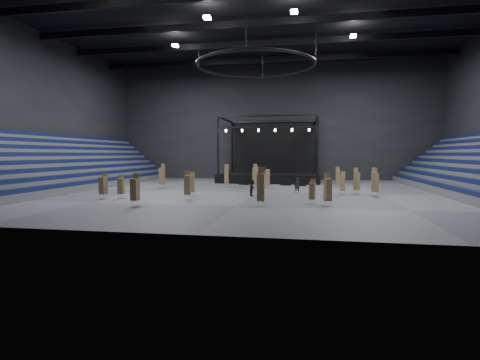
% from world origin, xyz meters
% --- Properties ---
extents(floor, '(50.00, 50.00, 0.00)m').
position_xyz_m(floor, '(0.00, 0.00, 0.00)').
color(floor, '#4A4A4D').
rests_on(floor, ground).
extents(ceiling, '(50.00, 42.00, 0.20)m').
position_xyz_m(ceiling, '(0.00, 0.00, 18.00)').
color(ceiling, black).
rests_on(ceiling, wall_back).
extents(wall_back, '(50.00, 0.20, 18.00)m').
position_xyz_m(wall_back, '(0.00, 21.00, 9.00)').
color(wall_back, black).
rests_on(wall_back, ground).
extents(wall_front, '(50.00, 0.20, 18.00)m').
position_xyz_m(wall_front, '(0.00, -21.00, 9.00)').
color(wall_front, black).
rests_on(wall_front, ground).
extents(wall_left, '(0.20, 42.00, 18.00)m').
position_xyz_m(wall_left, '(-25.00, 0.00, 9.00)').
color(wall_left, black).
rests_on(wall_left, ground).
extents(bleachers_left, '(7.20, 40.00, 6.40)m').
position_xyz_m(bleachers_left, '(-22.94, 0.00, 1.73)').
color(bleachers_left, '#505052').
rests_on(bleachers_left, floor).
extents(stage, '(14.00, 10.00, 9.20)m').
position_xyz_m(stage, '(0.00, 16.24, 1.45)').
color(stage, black).
rests_on(stage, floor).
extents(truss_ring, '(12.30, 12.30, 5.15)m').
position_xyz_m(truss_ring, '(-0.00, 0.00, 13.00)').
color(truss_ring, black).
rests_on(truss_ring, ceiling).
extents(roof_girders, '(49.00, 30.35, 0.70)m').
position_xyz_m(roof_girders, '(0.00, -0.00, 17.20)').
color(roof_girders, black).
rests_on(roof_girders, ceiling).
extents(floodlights, '(28.60, 16.60, 0.25)m').
position_xyz_m(floodlights, '(0.00, -4.00, 16.60)').
color(floodlights, white).
rests_on(floodlights, roof_girders).
extents(flight_case_left, '(1.31, 0.74, 0.83)m').
position_xyz_m(flight_case_left, '(-2.76, 9.20, 0.42)').
color(flight_case_left, black).
rests_on(flight_case_left, floor).
extents(flight_case_mid, '(1.32, 0.86, 0.81)m').
position_xyz_m(flight_case_mid, '(2.62, 9.16, 0.40)').
color(flight_case_mid, black).
rests_on(flight_case_mid, floor).
extents(flight_case_right, '(1.46, 0.98, 0.89)m').
position_xyz_m(flight_case_right, '(4.50, 8.53, 0.45)').
color(flight_case_right, black).
rests_on(flight_case_right, floor).
extents(chair_stack_0, '(0.55, 0.55, 2.76)m').
position_xyz_m(chair_stack_0, '(-1.06, 7.34, 1.41)').
color(chair_stack_0, silver).
rests_on(chair_stack_0, floor).
extents(chair_stack_1, '(0.61, 0.61, 2.63)m').
position_xyz_m(chair_stack_1, '(10.18, 0.16, 1.34)').
color(chair_stack_1, silver).
rests_on(chair_stack_1, floor).
extents(chair_stack_2, '(0.57, 0.57, 2.27)m').
position_xyz_m(chair_stack_2, '(0.87, 3.54, 1.21)').
color(chair_stack_2, silver).
rests_on(chair_stack_2, floor).
extents(chair_stack_3, '(0.71, 0.71, 2.87)m').
position_xyz_m(chair_stack_3, '(-11.23, 2.39, 1.47)').
color(chair_stack_3, silver).
rests_on(chair_stack_3, floor).
extents(chair_stack_4, '(0.53, 0.53, 2.00)m').
position_xyz_m(chair_stack_4, '(5.74, -8.28, 1.06)').
color(chair_stack_4, silver).
rests_on(chair_stack_4, floor).
extents(chair_stack_5, '(0.55, 0.55, 3.00)m').
position_xyz_m(chair_stack_5, '(1.91, -10.58, 1.52)').
color(chair_stack_5, silver).
rests_on(chair_stack_5, floor).
extents(chair_stack_6, '(0.56, 0.56, 2.75)m').
position_xyz_m(chair_stack_6, '(-4.15, 4.97, 1.40)').
color(chair_stack_6, silver).
rests_on(chair_stack_6, floor).
extents(chair_stack_7, '(0.54, 0.54, 2.15)m').
position_xyz_m(chair_stack_7, '(-11.02, -7.69, 1.15)').
color(chair_stack_7, silver).
rests_on(chair_stack_7, floor).
extents(chair_stack_8, '(0.52, 0.52, 2.47)m').
position_xyz_m(chair_stack_8, '(8.91, 7.34, 1.27)').
color(chair_stack_8, silver).
rests_on(chair_stack_8, floor).
extents(chair_stack_9, '(0.59, 0.59, 2.67)m').
position_xyz_m(chair_stack_9, '(11.62, -1.75, 1.37)').
color(chair_stack_9, silver).
rests_on(chair_stack_9, floor).
extents(chair_stack_10, '(0.61, 0.61, 2.53)m').
position_xyz_m(chair_stack_10, '(-7.58, -11.99, 1.33)').
color(chair_stack_10, silver).
rests_on(chair_stack_10, floor).
extents(chair_stack_11, '(0.64, 0.64, 2.54)m').
position_xyz_m(chair_stack_11, '(6.88, -9.33, 1.31)').
color(chair_stack_11, silver).
rests_on(chair_stack_11, floor).
extents(chair_stack_12, '(0.61, 0.61, 2.47)m').
position_xyz_m(chair_stack_12, '(12.76, 5.83, 1.29)').
color(chair_stack_12, silver).
rests_on(chair_stack_12, floor).
extents(chair_stack_13, '(0.65, 0.65, 2.31)m').
position_xyz_m(chair_stack_13, '(-12.34, -8.38, 1.24)').
color(chair_stack_13, silver).
rests_on(chair_stack_13, floor).
extents(chair_stack_14, '(0.64, 0.64, 2.51)m').
position_xyz_m(chair_stack_14, '(-4.97, -7.30, 1.32)').
color(chair_stack_14, silver).
rests_on(chair_stack_14, floor).
extents(chair_stack_15, '(0.50, 0.50, 2.27)m').
position_xyz_m(chair_stack_15, '(-5.47, -4.29, 1.17)').
color(chair_stack_15, silver).
rests_on(chair_stack_15, floor).
extents(chair_stack_16, '(0.57, 0.57, 2.50)m').
position_xyz_m(chair_stack_16, '(-0.43, 4.52, 1.29)').
color(chair_stack_16, silver).
rests_on(chair_stack_16, floor).
extents(chair_stack_17, '(0.50, 0.50, 2.28)m').
position_xyz_m(chair_stack_17, '(8.77, -0.61, 1.17)').
color(chair_stack_17, silver).
rests_on(chair_stack_17, floor).
extents(man_center, '(0.60, 0.43, 1.55)m').
position_xyz_m(man_center, '(4.32, 0.35, 0.77)').
color(man_center, black).
rests_on(man_center, floor).
extents(crew_member, '(0.67, 0.82, 1.55)m').
position_xyz_m(crew_member, '(0.25, -3.60, 0.78)').
color(crew_member, black).
rests_on(crew_member, floor).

